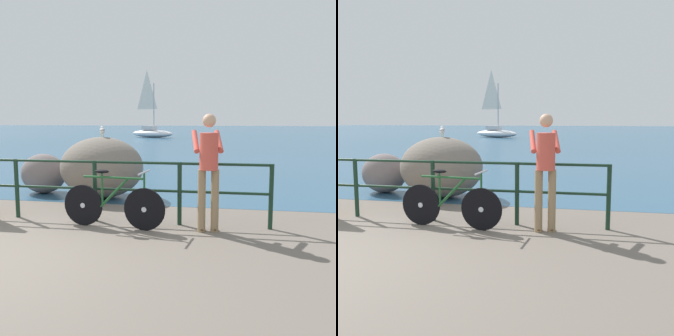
% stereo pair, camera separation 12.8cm
% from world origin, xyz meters
% --- Properties ---
extents(ground_plane, '(120.00, 120.00, 0.10)m').
position_xyz_m(ground_plane, '(0.00, 20.00, -0.05)').
color(ground_plane, '#6B6056').
extents(sea_surface, '(120.00, 90.00, 0.01)m').
position_xyz_m(sea_surface, '(0.00, 48.28, 0.00)').
color(sea_surface, '#2D5675').
rests_on(sea_surface, ground_plane).
extents(promenade_railing, '(7.20, 0.07, 1.02)m').
position_xyz_m(promenade_railing, '(-0.00, 2.02, 0.64)').
color(promenade_railing, black).
rests_on(promenade_railing, ground_plane).
extents(bicycle, '(1.69, 0.48, 0.92)m').
position_xyz_m(bicycle, '(1.14, 1.67, 0.39)').
color(bicycle, black).
rests_on(bicycle, ground_plane).
extents(person_at_railing, '(0.53, 0.67, 1.78)m').
position_xyz_m(person_at_railing, '(2.62, 1.74, 0.99)').
color(person_at_railing, '#8C7251').
rests_on(person_at_railing, ground_plane).
extents(breakwater_boulder_main, '(1.81, 1.58, 1.32)m').
position_xyz_m(breakwater_boulder_main, '(0.15, 3.92, 0.66)').
color(breakwater_boulder_main, slate).
rests_on(breakwater_boulder_main, ground).
extents(breakwater_boulder_left, '(1.04, 0.86, 0.91)m').
position_xyz_m(breakwater_boulder_left, '(-1.35, 4.17, 0.45)').
color(breakwater_boulder_left, slate).
rests_on(breakwater_boulder_left, ground).
extents(seagull, '(0.20, 0.34, 0.23)m').
position_xyz_m(seagull, '(0.15, 4.00, 1.46)').
color(seagull, gold).
rests_on(seagull, breakwater_boulder_main).
extents(sailboat, '(4.56, 2.87, 6.16)m').
position_xyz_m(sailboat, '(-4.72, 30.92, 0.71)').
color(sailboat, white).
rests_on(sailboat, sea_surface).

